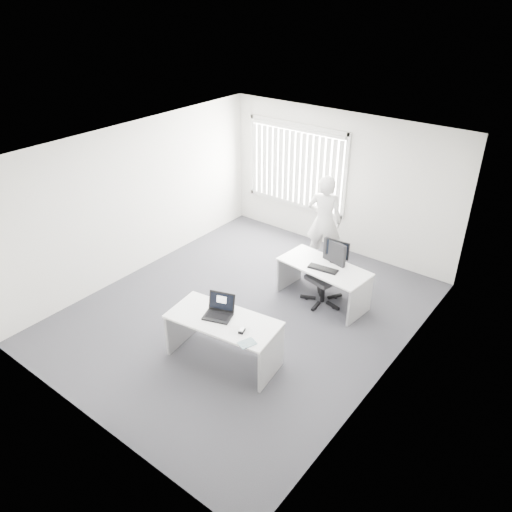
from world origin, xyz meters
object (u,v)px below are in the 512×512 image
Objects in this scene: desk_far at (323,276)px; monitor at (337,252)px; office_chair at (325,284)px; laptop at (217,308)px; desk_near at (224,331)px; person at (324,221)px.

monitor is at bearing 70.01° from desk_far.
desk_far is 0.17m from office_chair.
office_chair is 2.81× the size of laptop.
laptop reaches higher than desk_near.
monitor is at bearing 82.08° from office_chair.
desk_near is 3.35m from person.
office_chair is 2.35m from laptop.
office_chair is at bearing 72.67° from desk_near.
monitor is (0.44, 2.41, 0.38)m from desk_near.
laptop is (-0.46, -2.24, 0.54)m from office_chair.
office_chair is at bearing 48.32° from desk_far.
office_chair reaches higher than desk_far.
person is at bearing 126.46° from monitor.
desk_near is at bearing -10.53° from laptop.
desk_far is at bearing 103.57° from person.
office_chair is (0.37, 2.22, -0.18)m from desk_near.
desk_near is at bearing -105.19° from monitor.
monitor reaches higher than office_chair.
laptop is 2.49m from monitor.
office_chair is 0.60× the size of person.
desk_far is 4.08× the size of laptop.
laptop is at bearing -88.75° from office_chair.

